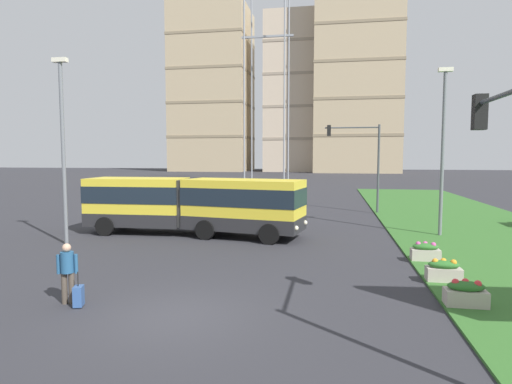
{
  "coord_description": "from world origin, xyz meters",
  "views": [
    {
      "loc": [
        4.02,
        -10.43,
        4.2
      ],
      "look_at": [
        -0.19,
        13.13,
        2.2
      ],
      "focal_mm": 30.18,
      "sensor_mm": 36.0,
      "label": 1
    }
  ],
  "objects": [
    {
      "name": "pedestrian_crossing",
      "position": [
        -3.36,
        0.41,
        1.0
      ],
      "size": [
        0.56,
        0.36,
        1.74
      ],
      "color": "#4C4238",
      "rests_on": "ground"
    },
    {
      "name": "apartment_tower_west",
      "position": [
        -30.0,
        109.81,
        22.74
      ],
      "size": [
        20.95,
        19.09,
        45.44
      ],
      "color": "tan",
      "rests_on": "ground"
    },
    {
      "name": "flower_planter_2",
      "position": [
        7.69,
        7.29,
        0.43
      ],
      "size": [
        1.1,
        0.56,
        0.74
      ],
      "color": "#B7AD9E",
      "rests_on": "grass_median"
    },
    {
      "name": "car_maroon_sedan",
      "position": [
        -6.04,
        22.31,
        0.75
      ],
      "size": [
        4.42,
        2.06,
        1.58
      ],
      "color": "maroon",
      "rests_on": "ground"
    },
    {
      "name": "streetlight_median",
      "position": [
        9.59,
        13.17,
        4.78
      ],
      "size": [
        0.7,
        0.28,
        8.68
      ],
      "color": "slate",
      "rests_on": "ground"
    },
    {
      "name": "apartment_tower_centre",
      "position": [
        9.77,
        103.48,
        26.74
      ],
      "size": [
        21.48,
        14.32,
        53.43
      ],
      "color": "tan",
      "rests_on": "ground"
    },
    {
      "name": "traffic_light_far_right",
      "position": [
        6.06,
        22.0,
        4.42
      ],
      "size": [
        3.97,
        0.28,
        6.48
      ],
      "color": "#474C51",
      "rests_on": "ground"
    },
    {
      "name": "articulated_bus",
      "position": [
        -3.29,
        11.36,
        1.65
      ],
      "size": [
        11.95,
        3.59,
        3.0
      ],
      "color": "yellow",
      "rests_on": "ground"
    },
    {
      "name": "ground_plane",
      "position": [
        0.0,
        0.0,
        0.0
      ],
      "size": [
        260.0,
        260.0,
        0.0
      ],
      "primitive_type": "plane",
      "color": "#2D2D33"
    },
    {
      "name": "flower_planter_1",
      "position": [
        7.69,
        4.41,
        0.43
      ],
      "size": [
        1.1,
        0.56,
        0.74
      ],
      "color": "#B7AD9E",
      "rests_on": "grass_median"
    },
    {
      "name": "apartment_tower_westcentre",
      "position": [
        -6.04,
        109.84,
        21.1
      ],
      "size": [
        16.95,
        14.83,
        42.15
      ],
      "color": "#C6B299",
      "rests_on": "ground"
    },
    {
      "name": "rolling_suitcase",
      "position": [
        -2.91,
        0.21,
        0.31
      ],
      "size": [
        0.34,
        0.42,
        0.97
      ],
      "color": "#335693",
      "rests_on": "ground"
    },
    {
      "name": "flower_planter_0",
      "position": [
        7.69,
        2.0,
        0.43
      ],
      "size": [
        1.1,
        0.56,
        0.74
      ],
      "color": "#B7AD9E",
      "rests_on": "grass_median"
    },
    {
      "name": "transmission_pylon",
      "position": [
        -6.12,
        56.13,
        18.57
      ],
      "size": [
        9.0,
        6.24,
        34.25
      ],
      "color": "gray",
      "rests_on": "ground"
    },
    {
      "name": "streetlight_left",
      "position": [
        -8.5,
        7.99,
        4.81
      ],
      "size": [
        0.7,
        0.28,
        8.74
      ],
      "color": "slate",
      "rests_on": "ground"
    }
  ]
}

